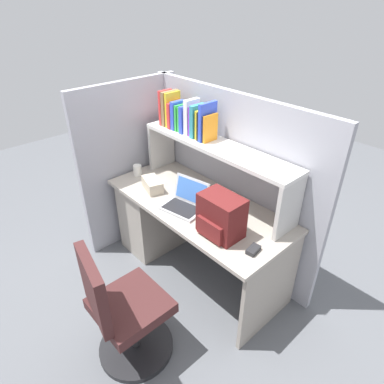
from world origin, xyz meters
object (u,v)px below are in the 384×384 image
computer_mouse (253,250)px  tissue_box (152,185)px  paper_cup (137,170)px  laptop (186,202)px  office_chair (123,315)px  backpack (221,216)px

computer_mouse → tissue_box: bearing=172.0°
paper_cup → tissue_box: bearing=-10.4°
laptop → paper_cup: 0.70m
paper_cup → office_chair: (0.98, -0.82, -0.38)m
computer_mouse → tissue_box: 1.08m
tissue_box → office_chair: (0.68, -0.76, -0.39)m
laptop → office_chair: (0.29, -0.79, -0.39)m
backpack → paper_cup: backpack is taller
paper_cup → computer_mouse: bearing=-1.6°
paper_cup → tissue_box: size_ratio=0.44×
laptop → tissue_box: bearing=-175.3°
computer_mouse → office_chair: (-0.40, -0.78, -0.35)m
paper_cup → backpack: bearing=-3.2°
computer_mouse → office_chair: office_chair is taller
tissue_box → computer_mouse: bearing=17.5°
tissue_box → backpack: bearing=16.2°
laptop → office_chair: bearing=-70.2°
paper_cup → tissue_box: 0.31m
laptop → tissue_box: laptop is taller
backpack → office_chair: bearing=-98.8°
backpack → paper_cup: bearing=176.8°
tissue_box → office_chair: 1.09m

